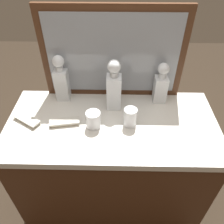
{
  "coord_description": "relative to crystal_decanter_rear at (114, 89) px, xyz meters",
  "views": [
    {
      "loc": [
        0.02,
        -0.94,
        1.8
      ],
      "look_at": [
        0.0,
        0.0,
        0.97
      ],
      "focal_mm": 36.79,
      "sensor_mm": 36.0,
      "label": 1
    }
  ],
  "objects": [
    {
      "name": "crystal_tumbler_center",
      "position": [
        0.09,
        -0.16,
        -0.08
      ],
      "size": [
        0.07,
        0.07,
        0.11
      ],
      "color": "white",
      "rests_on": "dresser"
    },
    {
      "name": "dresser_mirror",
      "position": [
        -0.01,
        0.13,
        0.15
      ],
      "size": [
        0.84,
        0.03,
        0.56
      ],
      "color": "#472816",
      "rests_on": "dresser"
    },
    {
      "name": "crystal_tumbler_left",
      "position": [
        -0.11,
        -0.18,
        -0.08
      ],
      "size": [
        0.08,
        0.08,
        0.1
      ],
      "color": "white",
      "rests_on": "dresser"
    },
    {
      "name": "crystal_decanter_far_right",
      "position": [
        0.28,
        0.07,
        -0.02
      ],
      "size": [
        0.08,
        0.08,
        0.26
      ],
      "color": "white",
      "rests_on": "dresser"
    },
    {
      "name": "crystal_decanter_rear",
      "position": [
        0.0,
        0.0,
        0.0
      ],
      "size": [
        0.08,
        0.08,
        0.32
      ],
      "color": "white",
      "rests_on": "dresser"
    },
    {
      "name": "crystal_decanter_left",
      "position": [
        -0.32,
        0.08,
        -0.01
      ],
      "size": [
        0.08,
        0.08,
        0.3
      ],
      "color": "white",
      "rests_on": "dresser"
    },
    {
      "name": "silver_brush_far_left",
      "position": [
        -0.49,
        -0.14,
        -0.12
      ],
      "size": [
        0.17,
        0.14,
        0.02
      ],
      "color": "#B7A88C",
      "rests_on": "dresser"
    },
    {
      "name": "silver_brush_left",
      "position": [
        -0.28,
        -0.16,
        -0.12
      ],
      "size": [
        0.18,
        0.08,
        0.02
      ],
      "color": "#B7A88C",
      "rests_on": "dresser"
    },
    {
      "name": "dresser",
      "position": [
        -0.01,
        -0.15,
        -0.57
      ],
      "size": [
        1.2,
        0.59,
        0.89
      ],
      "color": "#472816",
      "rests_on": "ground_plane"
    },
    {
      "name": "ground_plane",
      "position": [
        -0.01,
        -0.15,
        -1.02
      ],
      "size": [
        6.0,
        6.0,
        0.0
      ],
      "primitive_type": "plane",
      "color": "#2D2319"
    }
  ]
}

